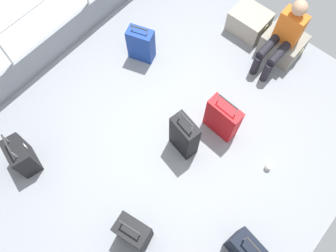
{
  "coord_description": "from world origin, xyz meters",
  "views": [
    {
      "loc": [
        1.06,
        -1.27,
        4.22
      ],
      "look_at": [
        -0.08,
        0.04,
        0.25
      ],
      "focal_mm": 36.04,
      "sensor_mm": 36.0,
      "label": 1
    }
  ],
  "objects_px": {
    "cargo_crate_0": "(249,22)",
    "passenger_seated": "(284,35)",
    "suitcase_3": "(222,119)",
    "suitcase_4": "(133,232)",
    "suitcase_0": "(184,136)",
    "paper_cup": "(268,167)",
    "suitcase_2": "(141,45)",
    "suitcase_5": "(22,156)",
    "suitcase_1": "(247,251)",
    "cargo_crate_1": "(283,44)"
  },
  "relations": [
    {
      "from": "suitcase_0",
      "to": "paper_cup",
      "type": "distance_m",
      "value": 1.17
    },
    {
      "from": "suitcase_3",
      "to": "cargo_crate_1",
      "type": "bearing_deg",
      "value": 92.94
    },
    {
      "from": "suitcase_2",
      "to": "suitcase_4",
      "type": "distance_m",
      "value": 2.58
    },
    {
      "from": "passenger_seated",
      "to": "suitcase_5",
      "type": "relative_size",
      "value": 1.48
    },
    {
      "from": "passenger_seated",
      "to": "suitcase_2",
      "type": "relative_size",
      "value": 1.66
    },
    {
      "from": "suitcase_3",
      "to": "suitcase_4",
      "type": "distance_m",
      "value": 1.77
    },
    {
      "from": "cargo_crate_0",
      "to": "passenger_seated",
      "type": "relative_size",
      "value": 0.55
    },
    {
      "from": "passenger_seated",
      "to": "suitcase_0",
      "type": "xyz_separation_m",
      "value": [
        -0.12,
        -1.94,
        -0.2
      ]
    },
    {
      "from": "cargo_crate_0",
      "to": "suitcase_3",
      "type": "distance_m",
      "value": 1.77
    },
    {
      "from": "suitcase_1",
      "to": "suitcase_5",
      "type": "relative_size",
      "value": 0.99
    },
    {
      "from": "suitcase_1",
      "to": "suitcase_2",
      "type": "height_order",
      "value": "suitcase_1"
    },
    {
      "from": "cargo_crate_0",
      "to": "passenger_seated",
      "type": "distance_m",
      "value": 0.75
    },
    {
      "from": "suitcase_2",
      "to": "suitcase_3",
      "type": "relative_size",
      "value": 0.82
    },
    {
      "from": "passenger_seated",
      "to": "suitcase_5",
      "type": "height_order",
      "value": "passenger_seated"
    },
    {
      "from": "suitcase_0",
      "to": "suitcase_5",
      "type": "height_order",
      "value": "suitcase_0"
    },
    {
      "from": "cargo_crate_0",
      "to": "suitcase_4",
      "type": "height_order",
      "value": "suitcase_4"
    },
    {
      "from": "suitcase_3",
      "to": "suitcase_5",
      "type": "bearing_deg",
      "value": -128.02
    },
    {
      "from": "cargo_crate_0",
      "to": "suitcase_3",
      "type": "bearing_deg",
      "value": -66.71
    },
    {
      "from": "passenger_seated",
      "to": "suitcase_5",
      "type": "bearing_deg",
      "value": -113.51
    },
    {
      "from": "suitcase_3",
      "to": "paper_cup",
      "type": "relative_size",
      "value": 7.8
    },
    {
      "from": "cargo_crate_0",
      "to": "suitcase_0",
      "type": "relative_size",
      "value": 0.66
    },
    {
      "from": "cargo_crate_1",
      "to": "suitcase_2",
      "type": "height_order",
      "value": "suitcase_2"
    },
    {
      "from": "cargo_crate_0",
      "to": "suitcase_0",
      "type": "bearing_deg",
      "value": -77.03
    },
    {
      "from": "suitcase_3",
      "to": "suitcase_4",
      "type": "bearing_deg",
      "value": -87.09
    },
    {
      "from": "passenger_seated",
      "to": "suitcase_5",
      "type": "distance_m",
      "value": 3.75
    },
    {
      "from": "suitcase_1",
      "to": "paper_cup",
      "type": "height_order",
      "value": "suitcase_1"
    },
    {
      "from": "passenger_seated",
      "to": "suitcase_2",
      "type": "xyz_separation_m",
      "value": [
        -1.51,
        -1.23,
        -0.28
      ]
    },
    {
      "from": "suitcase_2",
      "to": "suitcase_3",
      "type": "height_order",
      "value": "suitcase_3"
    },
    {
      "from": "cargo_crate_1",
      "to": "suitcase_3",
      "type": "xyz_separation_m",
      "value": [
        0.08,
        -1.59,
        0.13
      ]
    },
    {
      "from": "suitcase_0",
      "to": "suitcase_4",
      "type": "bearing_deg",
      "value": -76.66
    },
    {
      "from": "suitcase_5",
      "to": "cargo_crate_0",
      "type": "bearing_deg",
      "value": 76.48
    },
    {
      "from": "suitcase_4",
      "to": "suitcase_5",
      "type": "relative_size",
      "value": 1.0
    },
    {
      "from": "cargo_crate_1",
      "to": "passenger_seated",
      "type": "distance_m",
      "value": 0.41
    },
    {
      "from": "cargo_crate_1",
      "to": "suitcase_5",
      "type": "distance_m",
      "value": 3.9
    },
    {
      "from": "suitcase_2",
      "to": "cargo_crate_0",
      "type": "bearing_deg",
      "value": 58.1
    },
    {
      "from": "passenger_seated",
      "to": "suitcase_2",
      "type": "bearing_deg",
      "value": -140.86
    },
    {
      "from": "suitcase_0",
      "to": "suitcase_3",
      "type": "xyz_separation_m",
      "value": [
        0.2,
        0.52,
        -0.04
      ]
    },
    {
      "from": "cargo_crate_1",
      "to": "passenger_seated",
      "type": "height_order",
      "value": "passenger_seated"
    },
    {
      "from": "suitcase_0",
      "to": "suitcase_2",
      "type": "xyz_separation_m",
      "value": [
        -1.39,
        0.71,
        -0.08
      ]
    },
    {
      "from": "cargo_crate_0",
      "to": "suitcase_2",
      "type": "relative_size",
      "value": 0.91
    },
    {
      "from": "suitcase_2",
      "to": "suitcase_1",
      "type": "bearing_deg",
      "value": -24.63
    },
    {
      "from": "cargo_crate_0",
      "to": "passenger_seated",
      "type": "bearing_deg",
      "value": -18.6
    },
    {
      "from": "cargo_crate_1",
      "to": "suitcase_0",
      "type": "bearing_deg",
      "value": -93.32
    },
    {
      "from": "passenger_seated",
      "to": "suitcase_0",
      "type": "bearing_deg",
      "value": -93.63
    },
    {
      "from": "paper_cup",
      "to": "cargo_crate_0",
      "type": "bearing_deg",
      "value": 132.44
    },
    {
      "from": "suitcase_5",
      "to": "paper_cup",
      "type": "relative_size",
      "value": 7.17
    },
    {
      "from": "passenger_seated",
      "to": "cargo_crate_1",
      "type": "bearing_deg",
      "value": 90.0
    },
    {
      "from": "suitcase_1",
      "to": "cargo_crate_0",
      "type": "bearing_deg",
      "value": 124.74
    },
    {
      "from": "cargo_crate_1",
      "to": "paper_cup",
      "type": "distance_m",
      "value": 1.86
    },
    {
      "from": "cargo_crate_1",
      "to": "suitcase_1",
      "type": "relative_size",
      "value": 0.83
    }
  ]
}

